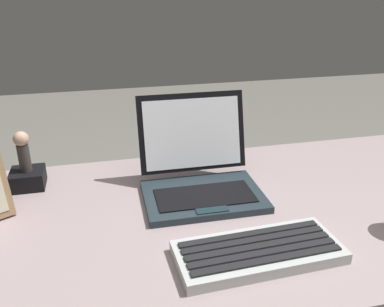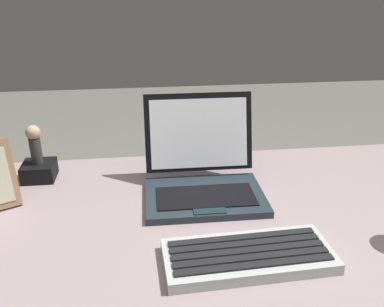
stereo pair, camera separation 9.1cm
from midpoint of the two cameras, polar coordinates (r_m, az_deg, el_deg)
name	(u,v)px [view 1 (the left image)]	position (r m, az deg, el deg)	size (l,w,h in m)	color
desk	(247,233)	(1.01, 5.01, -11.02)	(1.48, 0.69, 0.72)	gray
laptop_front	(200,175)	(1.01, -1.50, -3.05)	(0.29, 0.26, 0.23)	#222E35
external_keyboard	(258,252)	(0.81, 5.99, -13.52)	(0.32, 0.15, 0.03)	#BABFBA
figurine_stand	(28,179)	(1.14, -24.00, -3.26)	(0.08, 0.08, 0.04)	black
figurine	(23,149)	(1.11, -24.68, 0.50)	(0.04, 0.04, 0.11)	#37332F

